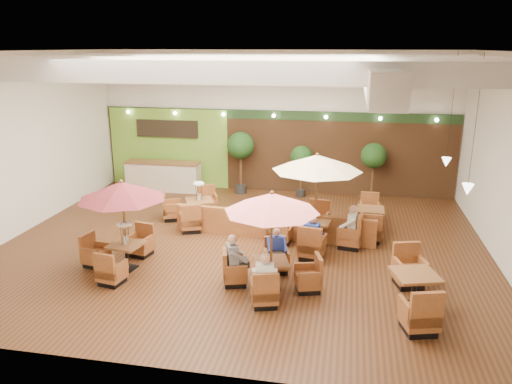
% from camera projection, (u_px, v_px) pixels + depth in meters
% --- Properties ---
extents(room, '(14.04, 14.00, 5.52)m').
position_uv_depth(room, '(259.00, 116.00, 14.76)').
color(room, '#381E0F').
rests_on(room, ground).
extents(service_counter, '(3.00, 0.75, 1.18)m').
position_uv_depth(service_counter, '(163.00, 176.00, 20.12)').
color(service_counter, beige).
rests_on(service_counter, ground).
extents(booth_divider, '(6.15, 0.57, 0.85)m').
position_uv_depth(booth_divider, '(273.00, 225.00, 15.08)').
color(booth_divider, brown).
rests_on(booth_divider, ground).
extents(table_0, '(2.34, 2.44, 2.43)m').
position_uv_depth(table_0, '(121.00, 206.00, 12.65)').
color(table_0, brown).
rests_on(table_0, ground).
extents(table_1, '(2.51, 2.51, 2.45)m').
position_uv_depth(table_1, '(271.00, 222.00, 11.64)').
color(table_1, brown).
rests_on(table_1, ground).
extents(table_2, '(2.78, 2.78, 2.77)m').
position_uv_depth(table_2, '(316.00, 184.00, 14.16)').
color(table_2, brown).
rests_on(table_2, ground).
extents(table_3, '(1.92, 2.72, 1.53)m').
position_uv_depth(table_3, '(192.00, 208.00, 16.57)').
color(table_3, brown).
rests_on(table_3, ground).
extents(table_4, '(1.15, 2.91, 1.04)m').
position_uv_depth(table_4, '(414.00, 291.00, 11.10)').
color(table_4, brown).
rests_on(table_4, ground).
extents(table_5, '(0.86, 2.49, 0.93)m').
position_uv_depth(table_5, '(370.00, 220.00, 15.73)').
color(table_5, brown).
rests_on(table_5, ground).
extents(topiary_0, '(1.05, 1.05, 2.44)m').
position_uv_depth(topiary_0, '(241.00, 148.00, 19.39)').
color(topiary_0, black).
rests_on(topiary_0, ground).
extents(topiary_1, '(0.86, 0.86, 1.99)m').
position_uv_depth(topiary_1, '(301.00, 159.00, 19.05)').
color(topiary_1, black).
rests_on(topiary_1, ground).
extents(topiary_2, '(0.94, 0.94, 2.19)m').
position_uv_depth(topiary_2, '(374.00, 158.00, 18.53)').
color(topiary_2, black).
rests_on(topiary_2, ground).
extents(diner_0, '(0.43, 0.36, 0.83)m').
position_uv_depth(diner_0, '(265.00, 274.00, 11.05)').
color(diner_0, white).
rests_on(diner_0, ground).
extents(diner_1, '(0.39, 0.35, 0.72)m').
position_uv_depth(diner_1, '(277.00, 246.00, 12.75)').
color(diner_1, '#273EAC').
rests_on(diner_1, ground).
extents(diner_2, '(0.44, 0.47, 0.84)m').
position_uv_depth(diner_2, '(235.00, 255.00, 12.05)').
color(diner_2, gray).
rests_on(diner_2, ground).
extents(diner_3, '(0.45, 0.39, 0.84)m').
position_uv_depth(diner_3, '(312.00, 233.00, 13.51)').
color(diner_3, '#273EAC').
rests_on(diner_3, ground).
extents(diner_4, '(0.37, 0.43, 0.84)m').
position_uv_depth(diner_4, '(351.00, 222.00, 14.28)').
color(diner_4, white).
rests_on(diner_4, ground).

